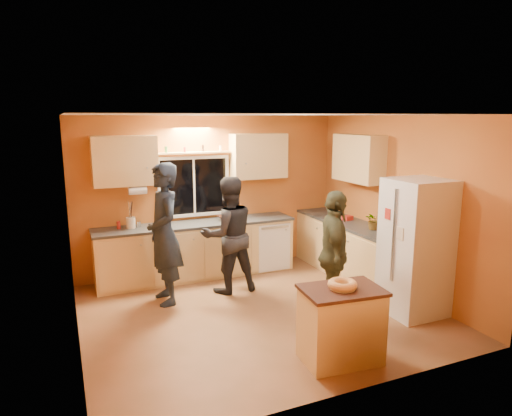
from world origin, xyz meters
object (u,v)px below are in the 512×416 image
person_center (228,235)px  refrigerator (416,247)px  person_right (334,255)px  person_left (164,234)px  island (341,324)px

person_center → refrigerator: bearing=138.4°
refrigerator → person_center: bearing=139.4°
refrigerator → person_center: (-1.99, 1.70, -0.03)m
person_right → person_left: bearing=81.1°
refrigerator → island: 1.78m
person_left → person_right: (1.90, -1.34, -0.15)m
refrigerator → person_center: 2.61m
person_left → refrigerator: bearing=57.9°
person_left → person_right: person_left is taller
island → person_left: size_ratio=0.45×
person_right → person_center: bearing=60.8°
person_right → refrigerator: bearing=-81.4°
refrigerator → person_left: (-2.94, 1.67, 0.09)m
refrigerator → person_left: bearing=150.5°
person_left → person_center: 0.96m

